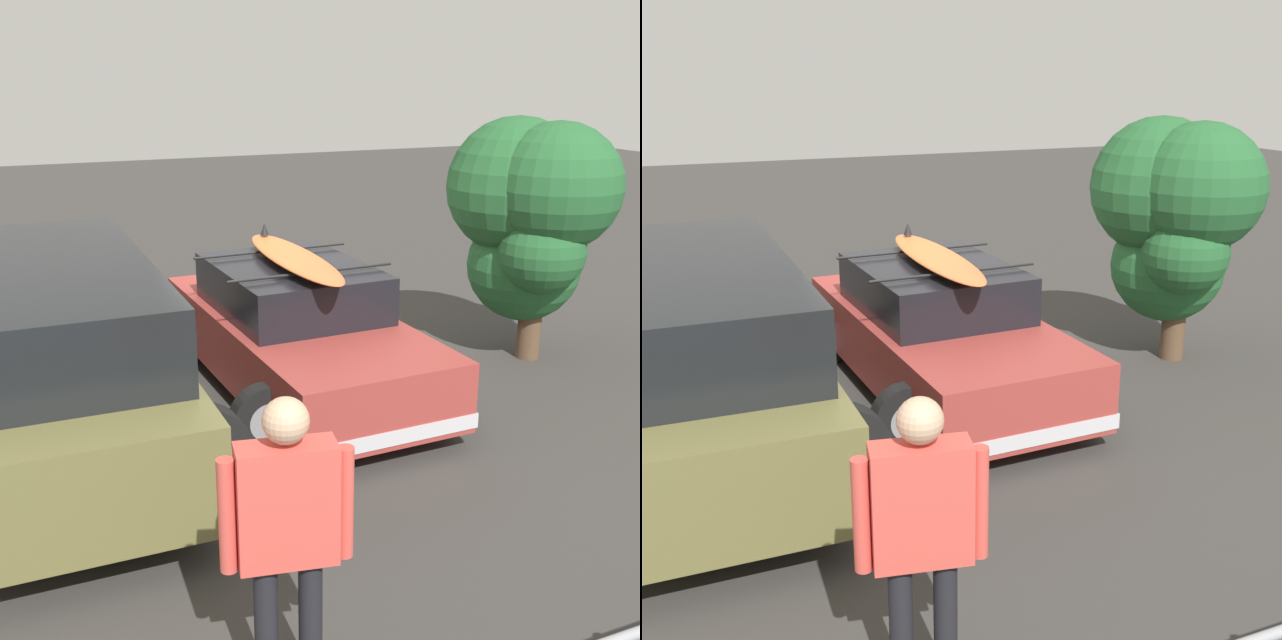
{
  "view_description": "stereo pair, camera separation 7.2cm",
  "coord_description": "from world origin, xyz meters",
  "views": [
    {
      "loc": [
        3.18,
        8.29,
        3.35
      ],
      "look_at": [
        0.19,
        1.36,
        0.95
      ],
      "focal_mm": 45.0,
      "sensor_mm": 36.0,
      "label": 1
    },
    {
      "loc": [
        3.12,
        8.32,
        3.35
      ],
      "look_at": [
        0.19,
        1.36,
        0.95
      ],
      "focal_mm": 45.0,
      "sensor_mm": 36.0,
      "label": 2
    }
  ],
  "objects": [
    {
      "name": "ground_plane",
      "position": [
        0.0,
        0.0,
        -0.01
      ],
      "size": [
        44.0,
        44.0,
        0.02
      ],
      "primitive_type": "cube",
      "color": "#383533",
      "rests_on": "ground"
    },
    {
      "name": "parking_stripe",
      "position": [
        1.45,
        0.76,
        0.0
      ],
      "size": [
        0.12,
        3.83,
        0.0
      ],
      "primitive_type": "cube",
      "rotation": [
        0.0,
        0.0,
        1.57
      ],
      "color": "silver",
      "rests_on": "ground"
    },
    {
      "name": "sedan_car",
      "position": [
        0.19,
        0.72,
        0.64
      ],
      "size": [
        2.48,
        4.18,
        1.63
      ],
      "color": "#9E3833",
      "rests_on": "ground"
    },
    {
      "name": "suv_car",
      "position": [
        2.71,
        1.22,
        0.92
      ],
      "size": [
        2.76,
        5.03,
        1.76
      ],
      "color": "brown",
      "rests_on": "ground"
    },
    {
      "name": "person_bystander",
      "position": [
        1.91,
        4.92,
        1.09
      ],
      "size": [
        0.69,
        0.3,
        1.81
      ],
      "color": "black",
      "rests_on": "ground"
    },
    {
      "name": "bush_near_left",
      "position": [
        -2.61,
        0.95,
        1.77
      ],
      "size": [
        1.67,
        2.01,
        2.83
      ],
      "color": "brown",
      "rests_on": "ground"
    }
  ]
}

